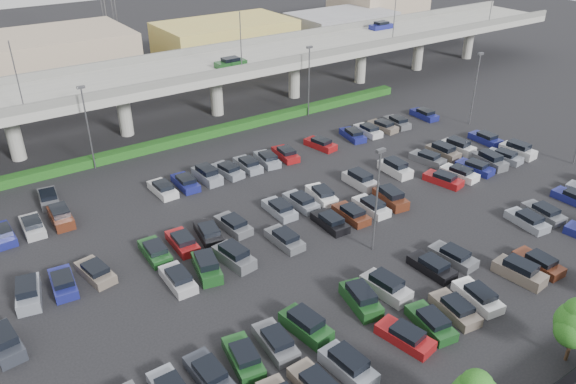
{
  "coord_description": "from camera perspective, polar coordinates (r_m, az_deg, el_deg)",
  "views": [
    {
      "loc": [
        -31.28,
        -39.6,
        29.85
      ],
      "look_at": [
        -2.24,
        2.76,
        2.0
      ],
      "focal_mm": 35.0,
      "sensor_mm": 36.0,
      "label": 1
    }
  ],
  "objects": [
    {
      "name": "distant_buildings",
      "position": [
        113.45,
        -11.21,
        14.65
      ],
      "size": [
        138.0,
        24.0,
        9.0
      ],
      "color": "gray",
      "rests_on": "ground"
    },
    {
      "name": "parked_cars",
      "position": [
        55.54,
        4.91,
        -3.42
      ],
      "size": [
        63.01,
        41.63,
        1.67
      ],
      "color": "#55575D",
      "rests_on": "ground"
    },
    {
      "name": "overpass",
      "position": [
        81.33,
        -10.78,
        11.63
      ],
      "size": [
        150.0,
        13.0,
        15.8
      ],
      "color": "gray",
      "rests_on": "ground"
    },
    {
      "name": "ground",
      "position": [
        58.63,
        3.34,
        -2.19
      ],
      "size": [
        280.0,
        280.0,
        0.0
      ],
      "primitive_type": "plane",
      "color": "black"
    },
    {
      "name": "tree_row",
      "position": [
        43.44,
        26.6,
        -12.48
      ],
      "size": [
        65.07,
        3.66,
        5.94
      ],
      "color": "#332316",
      "rests_on": "ground"
    },
    {
      "name": "fence",
      "position": [
        44.13,
        26.97,
        -16.41
      ],
      "size": [
        70.0,
        0.1,
        2.0
      ],
      "color": "black",
      "rests_on": "ground"
    },
    {
      "name": "light_poles",
      "position": [
        55.0,
        -1.17,
        3.04
      ],
      "size": [
        66.9,
        48.38,
        10.3
      ],
      "color": "#4F4F54",
      "rests_on": "ground"
    },
    {
      "name": "hedge",
      "position": [
        77.52,
        -8.0,
        5.98
      ],
      "size": [
        66.0,
        1.6,
        1.1
      ],
      "primitive_type": "cube",
      "color": "#123E12",
      "rests_on": "ground"
    }
  ]
}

